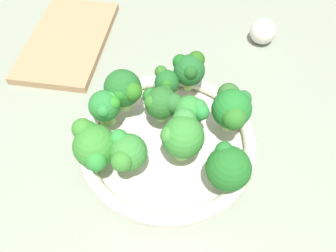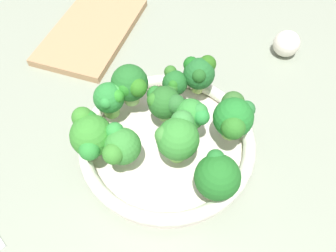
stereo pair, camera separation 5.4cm
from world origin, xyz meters
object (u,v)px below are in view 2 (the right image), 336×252
at_px(broccoli_floret_3, 91,134).
at_px(bowl, 168,143).
at_px(broccoli_floret_9, 175,83).
at_px(broccoli_floret_1, 218,175).
at_px(broccoli_floret_8, 200,72).
at_px(cutting_board, 93,30).
at_px(broccoli_floret_6, 179,137).
at_px(garlic_bulb, 287,44).
at_px(broccoli_floret_5, 193,114).
at_px(broccoli_floret_7, 122,146).
at_px(broccoli_floret_4, 235,117).
at_px(broccoli_floret_0, 165,102).
at_px(broccoli_floret_2, 131,84).
at_px(broccoli_floret_10, 112,98).

bearing_deg(broccoli_floret_3, bowl, -86.74).
bearing_deg(broccoli_floret_9, broccoli_floret_1, -169.75).
bearing_deg(broccoli_floret_8, bowl, 144.14).
bearing_deg(broccoli_floret_9, broccoli_floret_8, -79.45).
distance_m(broccoli_floret_8, cutting_board, 0.31).
distance_m(broccoli_floret_6, garlic_bulb, 0.37).
relative_size(broccoli_floret_9, cutting_board, 0.20).
xyz_separation_m(broccoli_floret_5, broccoli_floret_9, (0.08, 0.02, -0.01)).
relative_size(broccoli_floret_1, broccoli_floret_5, 1.07).
xyz_separation_m(broccoli_floret_7, broccoli_floret_8, (0.13, -0.14, 0.01)).
bearing_deg(broccoli_floret_3, broccoli_floret_9, -56.73).
distance_m(bowl, broccoli_floret_4, 0.12).
bearing_deg(bowl, broccoli_floret_7, 114.37).
distance_m(broccoli_floret_6, cutting_board, 0.40).
xyz_separation_m(broccoli_floret_8, garlic_bulb, (0.11, -0.21, -0.06)).
relative_size(broccoli_floret_0, cutting_board, 0.24).
bearing_deg(broccoli_floret_8, broccoli_floret_2, 96.16).
distance_m(broccoli_floret_8, garlic_bulb, 0.25).
distance_m(broccoli_floret_2, broccoli_floret_9, 0.08).
bearing_deg(broccoli_floret_1, broccoli_floret_5, 8.97).
height_order(broccoli_floret_4, garlic_bulb, broccoli_floret_4).
xyz_separation_m(broccoli_floret_1, broccoli_floret_8, (0.20, -0.01, 0.00)).
bearing_deg(broccoli_floret_4, cutting_board, 34.66).
bearing_deg(broccoli_floret_10, garlic_bulb, -68.33).
bearing_deg(garlic_bulb, broccoli_floret_5, 129.68).
xyz_separation_m(broccoli_floret_8, broccoli_floret_9, (-0.01, 0.04, -0.01)).
relative_size(broccoli_floret_8, garlic_bulb, 1.28).
height_order(bowl, garlic_bulb, garlic_bulb).
bearing_deg(broccoli_floret_2, bowl, -148.04).
xyz_separation_m(bowl, broccoli_floret_1, (-0.10, -0.06, 0.06)).
height_order(bowl, cutting_board, bowl).
distance_m(broccoli_floret_3, broccoli_floret_9, 0.17).
height_order(broccoli_floret_2, broccoli_floret_4, same).
distance_m(broccoli_floret_2, broccoli_floret_4, 0.18).
distance_m(broccoli_floret_7, cutting_board, 0.37).
distance_m(broccoli_floret_0, broccoli_floret_7, 0.11).
distance_m(broccoli_floret_0, broccoli_floret_6, 0.08).
relative_size(broccoli_floret_7, broccoli_floret_10, 1.02).
bearing_deg(broccoli_floret_3, cutting_board, 1.62).
height_order(broccoli_floret_7, broccoli_floret_8, broccoli_floret_8).
distance_m(broccoli_floret_1, broccoli_floret_4, 0.10).
height_order(broccoli_floret_2, garlic_bulb, broccoli_floret_2).
distance_m(broccoli_floret_7, garlic_bulb, 0.43).
height_order(bowl, broccoli_floret_8, broccoli_floret_8).
height_order(broccoli_floret_6, broccoli_floret_9, broccoli_floret_6).
distance_m(broccoli_floret_9, garlic_bulb, 0.29).
xyz_separation_m(bowl, broccoli_floret_3, (-0.01, 0.12, 0.06)).
bearing_deg(bowl, broccoli_floret_1, -150.07).
xyz_separation_m(broccoli_floret_0, broccoli_floret_10, (0.02, 0.09, -0.00)).
bearing_deg(broccoli_floret_1, garlic_bulb, -35.82).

